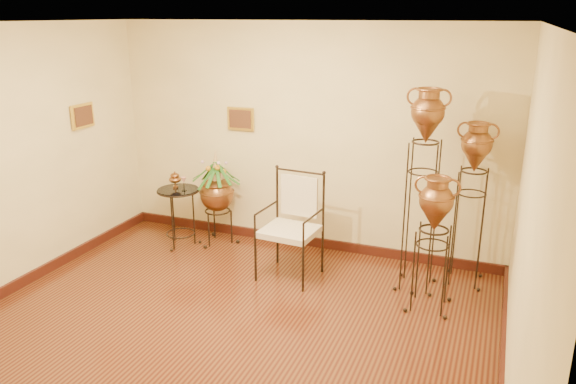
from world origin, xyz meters
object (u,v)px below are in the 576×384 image
(amphora_tall, at_px, (422,189))
(side_table, at_px, (180,216))
(armchair, at_px, (290,227))
(amphora_mid, at_px, (471,203))
(planter_urn, at_px, (217,191))

(amphora_tall, height_order, side_table, amphora_tall)
(armchair, distance_m, side_table, 1.70)
(amphora_mid, bearing_deg, armchair, -162.40)
(amphora_mid, height_order, side_table, amphora_mid)
(planter_urn, relative_size, armchair, 1.07)
(amphora_tall, distance_m, amphora_mid, 0.61)
(armchair, bearing_deg, side_table, 172.72)
(planter_urn, height_order, side_table, planter_urn)
(planter_urn, bearing_deg, amphora_tall, -6.75)
(amphora_mid, xyz_separation_m, planter_urn, (-3.09, 0.00, -0.21))
(side_table, bearing_deg, amphora_mid, 3.92)
(amphora_tall, bearing_deg, planter_urn, 173.25)
(side_table, bearing_deg, armchair, -11.94)
(amphora_tall, bearing_deg, amphora_mid, 32.55)
(amphora_mid, height_order, planter_urn, amphora_mid)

